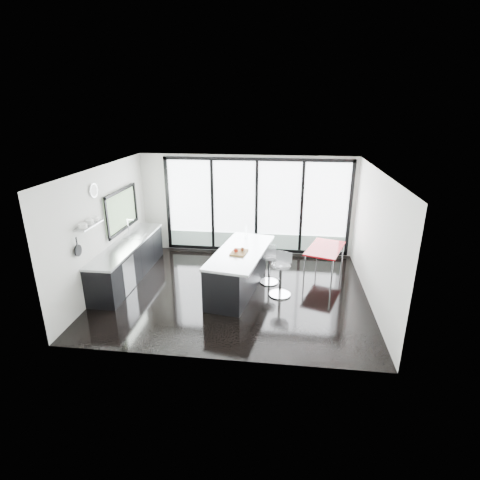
# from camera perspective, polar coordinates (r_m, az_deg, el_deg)

# --- Properties ---
(floor) EXTENTS (6.00, 5.00, 0.00)m
(floor) POSITION_cam_1_polar(r_m,az_deg,el_deg) (8.76, -0.90, -7.73)
(floor) COLOR black
(floor) RESTS_ON ground
(ceiling) EXTENTS (6.00, 5.00, 0.00)m
(ceiling) POSITION_cam_1_polar(r_m,az_deg,el_deg) (7.86, -1.01, 10.66)
(ceiling) COLOR white
(ceiling) RESTS_ON wall_back
(wall_back) EXTENTS (6.00, 0.09, 2.80)m
(wall_back) POSITION_cam_1_polar(r_m,az_deg,el_deg) (10.56, 2.37, 4.54)
(wall_back) COLOR silver
(wall_back) RESTS_ON ground
(wall_front) EXTENTS (6.00, 0.00, 2.80)m
(wall_front) POSITION_cam_1_polar(r_m,az_deg,el_deg) (5.93, -4.30, -6.82)
(wall_front) COLOR silver
(wall_front) RESTS_ON ground
(wall_left) EXTENTS (0.26, 5.00, 2.80)m
(wall_left) POSITION_cam_1_polar(r_m,az_deg,el_deg) (9.27, -19.26, 3.12)
(wall_left) COLOR silver
(wall_left) RESTS_ON ground
(wall_right) EXTENTS (0.00, 5.00, 2.80)m
(wall_right) POSITION_cam_1_polar(r_m,az_deg,el_deg) (8.36, 19.88, 0.09)
(wall_right) COLOR silver
(wall_right) RESTS_ON ground
(counter_cabinets) EXTENTS (0.69, 3.24, 1.36)m
(counter_cabinets) POSITION_cam_1_polar(r_m,az_deg,el_deg) (9.61, -16.59, -2.96)
(counter_cabinets) COLOR black
(counter_cabinets) RESTS_ON floor
(island) EXTENTS (1.41, 2.56, 1.29)m
(island) POSITION_cam_1_polar(r_m,az_deg,el_deg) (8.59, -0.36, -4.57)
(island) COLOR black
(island) RESTS_ON floor
(bar_stool_near) EXTENTS (0.63, 0.63, 0.77)m
(bar_stool_near) POSITION_cam_1_polar(r_m,az_deg,el_deg) (8.45, 6.17, -6.03)
(bar_stool_near) COLOR silver
(bar_stool_near) RESTS_ON floor
(bar_stool_far) EXTENTS (0.51, 0.51, 0.70)m
(bar_stool_far) POSITION_cam_1_polar(r_m,az_deg,el_deg) (9.02, 4.49, -4.46)
(bar_stool_far) COLOR silver
(bar_stool_far) RESTS_ON floor
(red_table) EXTENTS (1.15, 1.51, 0.72)m
(red_table) POSITION_cam_1_polar(r_m,az_deg,el_deg) (9.67, 12.70, -3.13)
(red_table) COLOR #9E060C
(red_table) RESTS_ON floor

